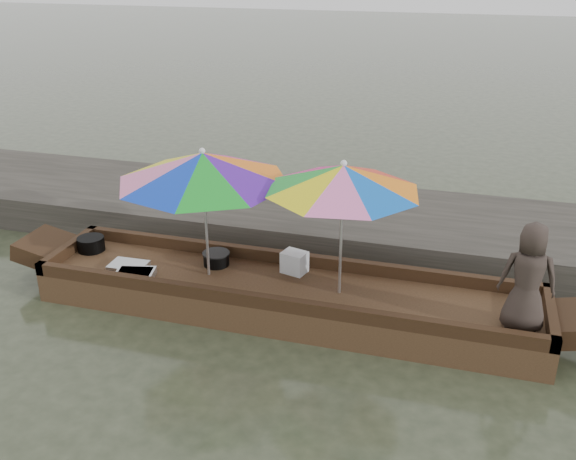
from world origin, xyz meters
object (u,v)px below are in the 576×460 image
(cooking_pot, at_px, (91,244))
(vendor, at_px, (528,277))
(tray_crayfish, at_px, (135,275))
(boat_hull, at_px, (286,298))
(charcoal_grill, at_px, (216,259))
(supply_bag, at_px, (294,262))
(umbrella_bow, at_px, (206,214))
(umbrella_stern, at_px, (341,230))
(tray_scallop, at_px, (128,266))

(cooking_pot, height_order, vendor, vendor)
(tray_crayfish, height_order, vendor, vendor)
(boat_hull, xyz_separation_m, charcoal_grill, (-0.96, 0.27, 0.25))
(supply_bag, relative_size, umbrella_bow, 0.14)
(tray_crayfish, bearing_deg, cooking_pot, 149.89)
(cooking_pot, relative_size, charcoal_grill, 1.08)
(umbrella_bow, bearing_deg, umbrella_stern, 0.00)
(tray_crayfish, height_order, umbrella_stern, umbrella_stern)
(cooking_pot, xyz_separation_m, charcoal_grill, (1.69, 0.07, -0.02))
(boat_hull, xyz_separation_m, tray_scallop, (-1.95, -0.12, 0.21))
(vendor, bearing_deg, supply_bag, -10.15)
(umbrella_stern, bearing_deg, tray_crayfish, -172.04)
(supply_bag, relative_size, vendor, 0.24)
(tray_crayfish, distance_m, supply_bag, 1.88)
(boat_hull, height_order, umbrella_bow, umbrella_bow)
(vendor, relative_size, umbrella_stern, 0.69)
(tray_scallop, relative_size, charcoal_grill, 1.41)
(charcoal_grill, height_order, supply_bag, supply_bag)
(supply_bag, bearing_deg, tray_crayfish, -158.89)
(vendor, bearing_deg, tray_scallop, 0.83)
(boat_hull, height_order, supply_bag, supply_bag)
(cooking_pot, xyz_separation_m, umbrella_bow, (1.70, -0.20, 0.69))
(tray_crayfish, relative_size, umbrella_stern, 0.26)
(vendor, bearing_deg, umbrella_bow, -1.41)
(tray_crayfish, height_order, tray_scallop, tray_crayfish)
(tray_crayfish, bearing_deg, supply_bag, 21.11)
(umbrella_stern, bearing_deg, umbrella_bow, 180.00)
(boat_hull, bearing_deg, umbrella_bow, 180.00)
(umbrella_stern, bearing_deg, cooking_pot, 176.56)
(cooking_pot, bearing_deg, tray_crayfish, -30.11)
(cooking_pot, height_order, tray_crayfish, cooking_pot)
(charcoal_grill, xyz_separation_m, vendor, (3.52, -0.45, 0.50))
(boat_hull, distance_m, cooking_pot, 2.68)
(supply_bag, bearing_deg, umbrella_stern, -29.03)
(boat_hull, xyz_separation_m, umbrella_stern, (0.63, 0.00, 0.95))
(charcoal_grill, bearing_deg, vendor, -7.33)
(supply_bag, height_order, vendor, vendor)
(umbrella_bow, bearing_deg, boat_hull, 0.00)
(supply_bag, bearing_deg, umbrella_bow, -160.24)
(supply_bag, bearing_deg, cooking_pot, -176.85)
(charcoal_grill, relative_size, vendor, 0.27)
(tray_scallop, height_order, charcoal_grill, charcoal_grill)
(boat_hull, height_order, tray_scallop, tray_scallop)
(tray_crayfish, height_order, supply_bag, supply_bag)
(boat_hull, distance_m, tray_crayfish, 1.79)
(boat_hull, xyz_separation_m, cooking_pot, (-2.66, 0.20, 0.26))
(boat_hull, height_order, tray_crayfish, tray_crayfish)
(tray_scallop, bearing_deg, boat_hull, 3.63)
(boat_hull, bearing_deg, charcoal_grill, 164.58)
(cooking_pot, distance_m, supply_bag, 2.67)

